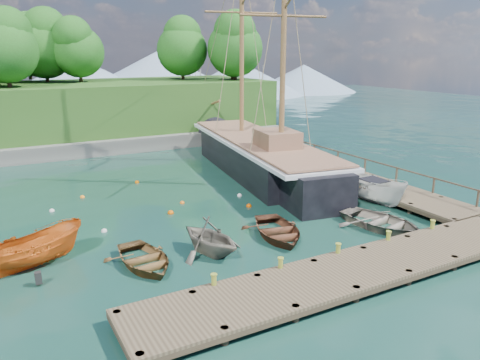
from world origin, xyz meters
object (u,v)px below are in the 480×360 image
object	(u,v)px
rowboat_0	(145,266)
schooner	(259,158)
rowboat_1	(210,253)
rowboat_2	(278,237)
rowboat_3	(381,228)
motorboat_orange	(36,266)
cabin_boat_white	(372,202)

from	to	relation	value
rowboat_0	schooner	size ratio (longest dim) A/B	0.15
rowboat_1	schooner	bearing A→B (deg)	34.64
rowboat_2	rowboat_3	distance (m)	5.75
rowboat_1	rowboat_2	world-z (taller)	rowboat_1
rowboat_1	rowboat_3	size ratio (longest dim) A/B	0.76
rowboat_2	rowboat_3	xyz separation A→B (m)	(5.50, -1.67, 0.00)
rowboat_3	rowboat_1	bearing A→B (deg)	158.77
rowboat_3	motorboat_orange	bearing A→B (deg)	154.59
rowboat_2	motorboat_orange	world-z (taller)	motorboat_orange
schooner	rowboat_1	bearing A→B (deg)	-120.48
rowboat_2	cabin_boat_white	size ratio (longest dim) A/B	0.87
rowboat_3	schooner	distance (m)	13.24
rowboat_0	rowboat_2	xyz separation A→B (m)	(6.95, -0.03, 0.00)
rowboat_2	cabin_boat_white	world-z (taller)	cabin_boat_white
cabin_boat_white	rowboat_2	bearing A→B (deg)	-170.10
motorboat_orange	schooner	bearing A→B (deg)	-80.46
rowboat_1	rowboat_3	bearing A→B (deg)	-24.95
rowboat_1	rowboat_2	bearing A→B (deg)	-13.57
rowboat_1	rowboat_3	xyz separation A→B (m)	(9.35, -1.52, 0.00)
rowboat_2	motorboat_orange	xyz separation A→B (m)	(-11.12, 2.31, 0.00)
rowboat_3	cabin_boat_white	world-z (taller)	cabin_boat_white
rowboat_2	rowboat_0	bearing A→B (deg)	-165.86
rowboat_0	schooner	xyz separation A→B (m)	(12.77, 11.49, 1.14)
schooner	cabin_boat_white	bearing A→B (deg)	-66.19
cabin_boat_white	schooner	xyz separation A→B (m)	(-2.50, 9.59, 1.14)
rowboat_0	cabin_boat_white	bearing A→B (deg)	2.94
rowboat_0	cabin_boat_white	distance (m)	15.39
motorboat_orange	rowboat_0	bearing A→B (deg)	-137.57
motorboat_orange	rowboat_2	bearing A→B (deg)	-120.71
rowboat_0	rowboat_2	distance (m)	6.95
cabin_boat_white	schooner	size ratio (longest dim) A/B	0.18
cabin_boat_white	rowboat_1	bearing A→B (deg)	-173.49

